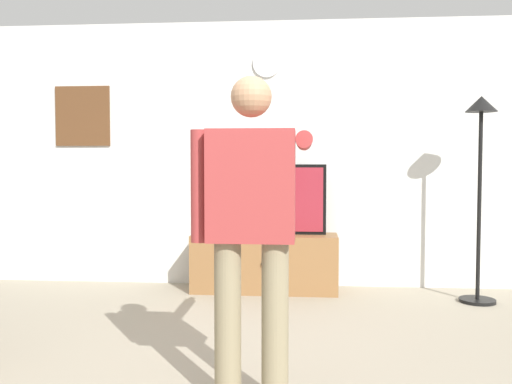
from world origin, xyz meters
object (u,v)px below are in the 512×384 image
Objects in this scene: floor_lamp at (480,155)px; tv_stand at (265,263)px; framed_picture at (83,116)px; wall_clock at (267,63)px; person_standing_nearer_lamp at (252,219)px; television at (265,199)px.

tv_stand is at bearing 172.17° from floor_lamp.
framed_picture is 3.95m from floor_lamp.
wall_clock is at bearing 90.00° from tv_stand.
wall_clock is at bearing 92.28° from person_standing_nearer_lamp.
tv_stand is 0.76× the size of floor_lamp.
framed_picture reaches higher than tv_stand.
framed_picture is 0.37× the size of person_standing_nearer_lamp.
wall_clock is at bearing -0.15° from framed_picture.
floor_lamp is at bearing -15.97° from wall_clock.
floor_lamp is (1.95, -0.56, -0.94)m from wall_clock.
wall_clock is 0.15× the size of floor_lamp.
television is 2.02m from floor_lamp.
framed_picture is 0.33× the size of floor_lamp.
wall_clock is at bearing 90.00° from television.
tv_stand is 2.67m from person_standing_nearer_lamp.
television reaches higher than tv_stand.
framed_picture reaches higher than floor_lamp.
floor_lamp is at bearing -8.25° from framed_picture.
framed_picture is at bearing 125.51° from person_standing_nearer_lamp.
floor_lamp reaches higher than television.
tv_stand is 2.01m from wall_clock.
wall_clock is 2.24m from floor_lamp.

